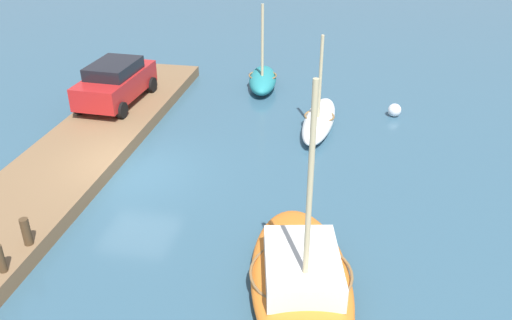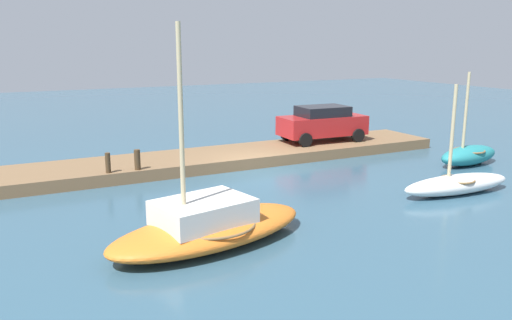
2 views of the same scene
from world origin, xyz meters
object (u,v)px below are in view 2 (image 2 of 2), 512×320
object	(u,v)px
mooring_post_mid_west	(108,163)
parked_car	(322,123)
rowboat_white	(457,184)
mooring_post_west	(137,160)
rowboat_teal	(469,155)
sailboat_orange	(208,226)

from	to	relation	value
mooring_post_mid_west	parked_car	distance (m)	10.65
rowboat_white	mooring_post_west	xyz separation A→B (m)	(9.44, -6.58, 0.49)
rowboat_teal	mooring_post_west	xyz separation A→B (m)	(13.33, -3.65, 0.41)
sailboat_orange	mooring_post_mid_west	xyz separation A→B (m)	(1.13, -6.97, 0.35)
rowboat_white	mooring_post_mid_west	world-z (taller)	rowboat_white
mooring_post_west	parked_car	size ratio (longest dim) A/B	0.18
rowboat_white	parked_car	distance (m)	8.35
rowboat_teal	parked_car	distance (m)	6.70
sailboat_orange	rowboat_teal	distance (m)	13.69
rowboat_white	rowboat_teal	world-z (taller)	rowboat_teal
rowboat_teal	parked_car	size ratio (longest dim) A/B	0.94
sailboat_orange	rowboat_teal	xyz separation A→B (m)	(-13.28, -3.32, -0.05)
rowboat_teal	mooring_post_mid_west	xyz separation A→B (m)	(14.41, -3.65, 0.40)
sailboat_orange	mooring_post_west	xyz separation A→B (m)	(0.05, -6.97, 0.36)
sailboat_orange	rowboat_white	world-z (taller)	sailboat_orange
parked_car	rowboat_teal	bearing A→B (deg)	128.67
rowboat_teal	rowboat_white	bearing A→B (deg)	29.57
mooring_post_mid_west	rowboat_teal	bearing A→B (deg)	165.79
sailboat_orange	mooring_post_mid_west	bearing A→B (deg)	-92.50
rowboat_teal	mooring_post_west	distance (m)	13.83
rowboat_teal	parked_car	world-z (taller)	rowboat_teal
rowboat_white	mooring_post_mid_west	xyz separation A→B (m)	(10.53, -6.58, 0.48)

